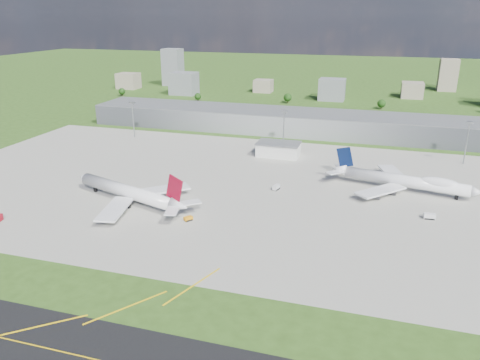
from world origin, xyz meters
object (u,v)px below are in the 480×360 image
(airliner_red_twin, at_px, (131,193))
(van_white_far, at_px, (430,216))
(airliner_blue_quad, at_px, (405,181))
(van_white_near, at_px, (276,187))
(tug_yellow, at_px, (188,219))

(airliner_red_twin, bearing_deg, van_white_far, -152.06)
(airliner_red_twin, distance_m, van_white_far, 136.26)
(airliner_blue_quad, height_order, van_white_near, airliner_blue_quad)
(van_white_near, bearing_deg, airliner_red_twin, 136.22)
(tug_yellow, bearing_deg, airliner_red_twin, 110.52)
(van_white_near, bearing_deg, tug_yellow, 164.23)
(tug_yellow, height_order, van_white_near, van_white_near)
(airliner_blue_quad, xyz_separation_m, van_white_far, (9.63, -32.99, -4.05))
(airliner_red_twin, relative_size, van_white_near, 13.44)
(airliner_red_twin, relative_size, tug_yellow, 16.64)
(airliner_blue_quad, bearing_deg, airliner_red_twin, -144.43)
(tug_yellow, relative_size, van_white_far, 0.84)
(airliner_red_twin, distance_m, airliner_blue_quad, 136.32)
(tug_yellow, xyz_separation_m, van_white_far, (100.96, 32.21, 0.33))
(airliner_blue_quad, xyz_separation_m, tug_yellow, (-91.33, -65.20, -4.39))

